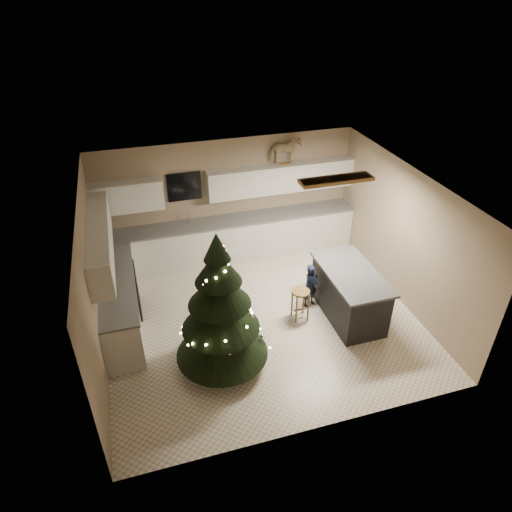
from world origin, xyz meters
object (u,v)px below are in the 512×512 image
christmas_tree (220,315)px  toddler (311,286)px  bar_stool (301,298)px  rocking_horse (285,151)px  island (349,294)px

christmas_tree → toddler: bearing=27.1°
bar_stool → rocking_horse: 3.16m
toddler → christmas_tree: bearing=-175.4°
christmas_tree → toddler: christmas_tree is taller
island → toddler: bearing=141.0°
rocking_horse → christmas_tree: bearing=142.3°
island → rocking_horse: rocking_horse is taller
christmas_tree → island: bearing=12.1°
island → toddler: size_ratio=1.90×
christmas_tree → rocking_horse: size_ratio=3.75×
bar_stool → christmas_tree: size_ratio=0.25×
bar_stool → toddler: toddler is taller
rocking_horse → toddler: bearing=170.5°
island → christmas_tree: (-2.50, -0.54, 0.53)m
bar_stool → christmas_tree: christmas_tree is taller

